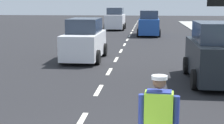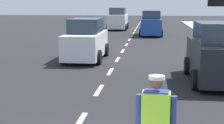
{
  "view_description": "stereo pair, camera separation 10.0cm",
  "coord_description": "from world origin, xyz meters",
  "views": [
    {
      "loc": [
        1.56,
        -4.78,
        2.83
      ],
      "look_at": [
        0.53,
        4.85,
        1.1
      ],
      "focal_mm": 53.76,
      "sensor_mm": 36.0,
      "label": 1
    },
    {
      "loc": [
        1.66,
        -4.77,
        2.83
      ],
      "look_at": [
        0.53,
        4.85,
        1.1
      ],
      "focal_mm": 53.76,
      "sensor_mm": 36.0,
      "label": 2
    }
  ],
  "objects": [
    {
      "name": "road_worker",
      "position": [
        1.79,
        0.53,
        0.93
      ],
      "size": [
        0.77,
        0.36,
        1.67
      ],
      "color": "#383D4C",
      "rests_on": "ground"
    },
    {
      "name": "ground_plane",
      "position": [
        0.0,
        21.0,
        0.0
      ],
      "size": [
        96.0,
        96.0,
        0.0
      ],
      "primitive_type": "plane",
      "color": "black"
    },
    {
      "name": "car_oncoming_lead",
      "position": [
        -1.56,
        11.54,
        0.95
      ],
      "size": [
        1.9,
        4.1,
        2.05
      ],
      "color": "silver",
      "rests_on": "ground"
    },
    {
      "name": "car_parked_curbside",
      "position": [
        4.05,
        7.37,
        1.0
      ],
      "size": [
        2.09,
        4.01,
        2.15
      ],
      "color": "black",
      "rests_on": "ground"
    },
    {
      "name": "car_outgoing_far",
      "position": [
        1.63,
        24.34,
        1.0
      ],
      "size": [
        1.94,
        4.26,
        2.15
      ],
      "color": "#1E4799",
      "rests_on": "ground"
    },
    {
      "name": "car_oncoming_third",
      "position": [
        -1.87,
        30.36,
        1.06
      ],
      "size": [
        2.06,
        4.15,
        2.28
      ],
      "color": "silver",
      "rests_on": "ground"
    },
    {
      "name": "lane_center_line",
      "position": [
        0.0,
        25.2,
        0.0
      ],
      "size": [
        0.14,
        46.4,
        0.01
      ],
      "color": "silver",
      "rests_on": "ground"
    }
  ]
}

